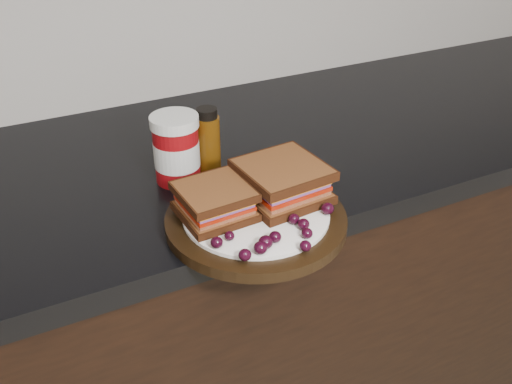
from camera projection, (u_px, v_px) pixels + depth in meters
base_cabinets at (96, 374)px, 1.23m from camera, size 3.96×0.58×0.86m
countertop at (58, 197)px, 0.99m from camera, size 3.98×0.60×0.04m
plate at (256, 220)px, 0.88m from camera, size 0.28×0.28×0.02m
sandwich_left at (215, 202)px, 0.85m from camera, size 0.11×0.11×0.05m
sandwich_right at (282, 181)px, 0.89m from camera, size 0.14×0.14×0.06m
grape_0 at (217, 242)px, 0.79m from camera, size 0.02×0.02×0.02m
grape_1 at (229, 236)px, 0.81m from camera, size 0.01×0.01×0.01m
grape_2 at (245, 255)px, 0.77m from camera, size 0.02×0.02×0.02m
grape_3 at (261, 248)px, 0.78m from camera, size 0.02×0.02×0.02m
grape_4 at (266, 242)px, 0.79m from camera, size 0.02×0.02×0.02m
grape_5 at (275, 237)px, 0.80m from camera, size 0.02×0.02×0.02m
grape_6 at (305, 246)px, 0.79m from camera, size 0.02×0.02×0.02m
grape_7 at (307, 233)px, 0.81m from camera, size 0.02×0.02×0.02m
grape_8 at (304, 224)px, 0.83m from camera, size 0.02×0.02×0.02m
grape_9 at (294, 219)px, 0.84m from camera, size 0.02×0.02×0.02m
grape_10 at (328, 209)px, 0.86m from camera, size 0.02×0.02×0.02m
grape_11 at (306, 201)px, 0.88m from camera, size 0.02×0.02×0.02m
grape_12 at (309, 196)px, 0.90m from camera, size 0.02×0.02×0.02m
grape_13 at (295, 188)px, 0.92m from camera, size 0.02×0.02×0.02m
grape_14 at (288, 186)px, 0.92m from camera, size 0.02×0.02×0.01m
grape_15 at (270, 192)px, 0.90m from camera, size 0.02×0.02×0.02m
grape_16 at (213, 200)px, 0.89m from camera, size 0.02×0.02×0.01m
grape_17 at (209, 204)px, 0.88m from camera, size 0.02×0.02×0.02m
grape_18 at (200, 216)px, 0.84m from camera, size 0.02×0.02×0.02m
grape_19 at (205, 221)px, 0.83m from camera, size 0.02×0.02×0.02m
grape_20 at (225, 221)px, 0.83m from camera, size 0.02×0.02×0.02m
grape_21 at (219, 209)px, 0.86m from camera, size 0.02×0.02×0.02m
grape_22 at (214, 216)px, 0.85m from camera, size 0.01×0.01×0.01m
grape_23 at (195, 219)px, 0.84m from camera, size 0.02×0.02×0.02m
condiment_jar at (176, 149)px, 0.97m from camera, size 0.11×0.11×0.12m
oil_bottle at (208, 140)px, 1.00m from camera, size 0.04×0.04×0.12m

